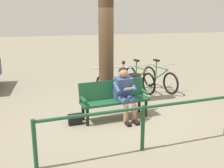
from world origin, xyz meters
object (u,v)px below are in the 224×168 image
object	(u,v)px
litter_bin	(134,87)
person_reading	(125,91)
bench	(114,97)
tree_trunk	(106,42)
bicycle_silver	(160,79)
handbag	(75,119)
bicycle_black	(139,79)
bicycle_purple	(102,82)
bicycle_green	(123,82)

from	to	relation	value
litter_bin	person_reading	bearing A→B (deg)	62.66
bench	person_reading	size ratio (longest dim) A/B	1.38
person_reading	litter_bin	distance (m)	1.41
tree_trunk	litter_bin	size ratio (longest dim) A/B	4.48
person_reading	bicycle_silver	world-z (taller)	person_reading
person_reading	tree_trunk	distance (m)	1.52
handbag	bicycle_black	distance (m)	3.15
tree_trunk	bicycle_purple	xyz separation A→B (m)	(-0.05, -0.84, -1.29)
tree_trunk	bicycle_green	bearing A→B (deg)	-131.79
tree_trunk	bicycle_black	bearing A→B (deg)	-142.24
person_reading	bicycle_black	xyz separation A→B (m)	(-1.08, -2.12, -0.31)
bicycle_silver	bicycle_purple	bearing A→B (deg)	-106.13
bicycle_purple	bicycle_green	bearing A→B (deg)	106.65
litter_bin	bicycle_black	world-z (taller)	bicycle_black
bicycle_black	bicycle_green	xyz separation A→B (m)	(0.57, 0.21, 0.00)
bench	handbag	world-z (taller)	bench
person_reading	bicycle_purple	world-z (taller)	person_reading
bicycle_black	bicycle_green	bearing A→B (deg)	-84.12
person_reading	bicycle_silver	bearing A→B (deg)	-138.99
litter_bin	bicycle_silver	xyz separation A→B (m)	(-1.07, -0.78, -0.01)
bench	bicycle_black	bearing A→B (deg)	-131.94
tree_trunk	bicycle_silver	size ratio (longest dim) A/B	2.03
litter_bin	bicycle_black	distance (m)	1.00
tree_trunk	bicycle_green	world-z (taller)	tree_trunk
handbag	litter_bin	xyz separation A→B (m)	(-1.79, -1.31, 0.25)
handbag	tree_trunk	xyz separation A→B (m)	(-0.98, -1.23, 1.53)
bicycle_black	handbag	bearing A→B (deg)	-59.36
person_reading	bicycle_purple	bearing A→B (deg)	-94.90
bench	handbag	bearing A→B (deg)	4.84
handbag	bicycle_purple	world-z (taller)	bicycle_purple
bench	bicycle_silver	xyz separation A→B (m)	(-1.93, -1.87, -0.15)
handbag	bicycle_silver	world-z (taller)	bicycle_silver
tree_trunk	bicycle_black	distance (m)	2.05
bicycle_black	bicycle_purple	distance (m)	1.22
handbag	bicycle_purple	distance (m)	2.32
bench	litter_bin	world-z (taller)	bench
handbag	tree_trunk	world-z (taller)	tree_trunk
handbag	bicycle_green	size ratio (longest dim) A/B	0.18
litter_bin	bicycle_green	bearing A→B (deg)	-80.00
litter_bin	bicycle_silver	distance (m)	1.33
bench	litter_bin	distance (m)	1.39
handbag	bench	bearing A→B (deg)	-166.60
bicycle_black	bench	bearing A→B (deg)	-47.32
handbag	bicycle_black	xyz separation A→B (m)	(-2.24, -2.21, 0.24)
bicycle_green	bicycle_black	bearing A→B (deg)	127.04
tree_trunk	bicycle_black	size ratio (longest dim) A/B	2.01
person_reading	bicycle_green	world-z (taller)	person_reading
tree_trunk	bicycle_silver	xyz separation A→B (m)	(-1.88, -0.86, -1.29)
litter_bin	bicycle_purple	world-z (taller)	bicycle_purple
person_reading	bench	bearing A→B (deg)	-39.03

